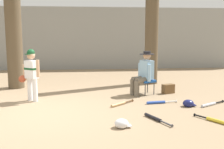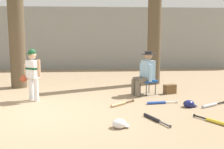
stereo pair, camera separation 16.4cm
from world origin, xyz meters
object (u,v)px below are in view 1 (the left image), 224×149
object	(u,v)px
tree_near_player	(12,8)
bat_wood_tan	(120,104)
handbag_beside_stool	(168,89)
bat_aluminum_silver	(210,104)
tree_behind_spectator	(152,22)
batting_helmet_white	(122,124)
folding_stool	(146,81)
seated_spectator	(144,72)
bat_yellow_trainer	(214,120)
bat_blue_youth	(158,102)
batting_helmet_navy	(188,103)
young_ballplayer	(31,72)
bat_black_composite	(155,118)

from	to	relation	value
tree_near_player	bat_wood_tan	world-z (taller)	tree_near_player
handbag_beside_stool	bat_aluminum_silver	bearing A→B (deg)	-67.61
tree_behind_spectator	batting_helmet_white	distance (m)	5.02
bat_wood_tan	tree_behind_spectator	bearing A→B (deg)	63.04
handbag_beside_stool	bat_wood_tan	distance (m)	1.92
folding_stool	seated_spectator	size ratio (longest dim) A/B	0.44
bat_yellow_trainer	seated_spectator	bearing A→B (deg)	108.88
tree_behind_spectator	bat_blue_youth	world-z (taller)	tree_behind_spectator
folding_stool	batting_helmet_navy	size ratio (longest dim) A/B	1.74
bat_wood_tan	batting_helmet_navy	bearing A→B (deg)	-9.92
tree_behind_spectator	bat_blue_youth	size ratio (longest dim) A/B	6.21
bat_wood_tan	bat_blue_youth	bearing A→B (deg)	3.46
young_ballplayer	bat_black_composite	xyz separation A→B (m)	(2.68, -1.78, -0.71)
folding_stool	bat_blue_youth	world-z (taller)	folding_stool
batting_helmet_navy	bat_wood_tan	bearing A→B (deg)	170.08
seated_spectator	bat_yellow_trainer	size ratio (longest dim) A/B	1.82
bat_yellow_trainer	bat_aluminum_silver	xyz separation A→B (m)	(0.47, 1.15, 0.00)
seated_spectator	bat_yellow_trainer	world-z (taller)	seated_spectator
bat_blue_youth	batting_helmet_navy	size ratio (longest dim) A/B	2.56
handbag_beside_stool	bat_blue_youth	world-z (taller)	handbag_beside_stool
tree_behind_spectator	bat_aluminum_silver	distance (m)	3.72
handbag_beside_stool	young_ballplayer	bearing A→B (deg)	-171.60
handbag_beside_stool	batting_helmet_navy	bearing A→B (deg)	-88.65
batting_helmet_navy	batting_helmet_white	distance (m)	2.14
seated_spectator	bat_aluminum_silver	xyz separation A→B (m)	(1.31, -1.32, -0.61)
folding_stool	seated_spectator	world-z (taller)	seated_spectator
handbag_beside_stool	seated_spectator	bearing A→B (deg)	-173.40
bat_wood_tan	bat_blue_youth	xyz separation A→B (m)	(0.94, 0.06, 0.00)
tree_near_player	seated_spectator	distance (m)	4.38
tree_near_player	batting_helmet_navy	world-z (taller)	tree_near_player
seated_spectator	bat_blue_youth	world-z (taller)	seated_spectator
bat_aluminum_silver	batting_helmet_navy	world-z (taller)	batting_helmet_navy
bat_black_composite	bat_aluminum_silver	distance (m)	1.82
bat_black_composite	bat_wood_tan	bearing A→B (deg)	114.79
seated_spectator	bat_yellow_trainer	distance (m)	2.68
handbag_beside_stool	bat_aluminum_silver	xyz separation A→B (m)	(0.58, -1.41, -0.10)
bat_yellow_trainer	bat_wood_tan	distance (m)	2.15
young_ballplayer	seated_spectator	distance (m)	2.98
bat_black_composite	batting_helmet_navy	distance (m)	1.36
young_ballplayer	folding_stool	distance (m)	3.09
bat_aluminum_silver	tree_behind_spectator	bearing A→B (deg)	102.76
tree_near_player	bat_blue_youth	distance (m)	5.17
young_ballplayer	bat_black_composite	bearing A→B (deg)	-33.61
tree_near_player	batting_helmet_navy	bearing A→B (deg)	-30.73
tree_near_player	bat_blue_youth	bearing A→B (deg)	-31.15
seated_spectator	folding_stool	bearing A→B (deg)	23.30
bat_yellow_trainer	bat_black_composite	world-z (taller)	same
folding_stool	tree_near_player	bearing A→B (deg)	161.31
tree_near_player	young_ballplayer	world-z (taller)	tree_near_player
bat_black_composite	bat_aluminum_silver	xyz separation A→B (m)	(1.57, 0.92, 0.00)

